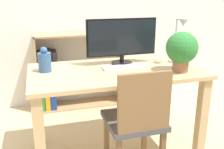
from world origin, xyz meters
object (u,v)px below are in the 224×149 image
(monitor, at_px, (122,39))
(bookshelf, at_px, (65,74))
(keyboard, at_px, (125,67))
(potted_plant, at_px, (182,49))
(vase, at_px, (45,61))
(desk_lamp, at_px, (179,37))
(chair, at_px, (137,119))

(monitor, bearing_deg, bookshelf, 114.10)
(keyboard, distance_m, potted_plant, 0.46)
(vase, bearing_deg, desk_lamp, -3.87)
(keyboard, bearing_deg, chair, -94.00)
(monitor, xyz_separation_m, vase, (-0.63, -0.05, -0.13))
(keyboard, distance_m, vase, 0.62)
(vase, bearing_deg, bookshelf, 75.93)
(monitor, height_order, chair, monitor)
(chair, xyz_separation_m, bookshelf, (-0.35, 1.36, -0.05))
(vase, relative_size, potted_plant, 0.63)
(desk_lamp, bearing_deg, vase, 176.13)
(vase, distance_m, chair, 0.81)
(vase, bearing_deg, monitor, 4.87)
(vase, distance_m, bookshelf, 1.05)
(keyboard, xyz_separation_m, bookshelf, (-0.38, 1.01, -0.34))
(monitor, xyz_separation_m, chair, (-0.04, -0.48, -0.49))
(monitor, relative_size, bookshelf, 0.60)
(monitor, height_order, keyboard, monitor)
(chair, bearing_deg, potted_plant, 11.96)
(bookshelf, bearing_deg, vase, -104.07)
(desk_lamp, relative_size, chair, 0.45)
(desk_lamp, height_order, potted_plant, desk_lamp)
(vase, relative_size, bookshelf, 0.19)
(vase, xyz_separation_m, desk_lamp, (1.08, -0.07, 0.15))
(desk_lamp, bearing_deg, bookshelf, 130.09)
(monitor, bearing_deg, chair, -94.97)
(desk_lamp, bearing_deg, chair, -144.41)
(keyboard, height_order, chair, chair)
(desk_lamp, bearing_deg, potted_plant, -114.61)
(vase, height_order, chair, vase)
(bookshelf, bearing_deg, desk_lamp, -49.91)
(bookshelf, bearing_deg, potted_plant, -58.16)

